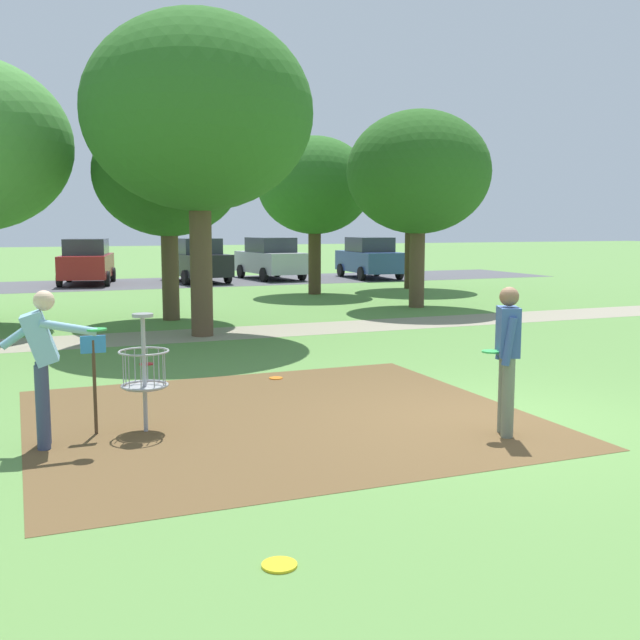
{
  "coord_description": "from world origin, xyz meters",
  "views": [
    {
      "loc": [
        -5.31,
        -7.53,
        2.4
      ],
      "look_at": [
        -1.16,
        2.7,
        1.0
      ],
      "focal_mm": 42.21,
      "sensor_mm": 36.0,
      "label": 1
    }
  ],
  "objects_px": {
    "tree_far_right": "(418,173)",
    "parked_car_center_left": "(197,260)",
    "frisbee_by_tee": "(279,565)",
    "parked_car_leftmost": "(87,262)",
    "tree_near_right": "(198,113)",
    "parked_car_center_right": "(271,258)",
    "tree_far_center": "(168,174)",
    "frisbee_near_basket": "(276,378)",
    "tree_mid_left": "(315,186)",
    "player_foreground_watching": "(507,352)",
    "player_waiting_left": "(42,358)",
    "frisbee_mid_grass": "(146,364)",
    "disc_golf_basket": "(139,368)",
    "parked_car_rightmost": "(369,258)",
    "tree_near_left": "(412,165)"
  },
  "relations": [
    {
      "from": "tree_far_center",
      "to": "tree_far_right",
      "type": "xyz_separation_m",
      "value": [
        7.23,
        0.25,
        0.23
      ]
    },
    {
      "from": "disc_golf_basket",
      "to": "parked_car_rightmost",
      "type": "height_order",
      "value": "parked_car_rightmost"
    },
    {
      "from": "tree_near_left",
      "to": "parked_car_leftmost",
      "type": "relative_size",
      "value": 1.44
    },
    {
      "from": "parked_car_center_left",
      "to": "parked_car_rightmost",
      "type": "xyz_separation_m",
      "value": [
        7.78,
        -0.59,
        0.0
      ]
    },
    {
      "from": "tree_far_right",
      "to": "frisbee_mid_grass",
      "type": "bearing_deg",
      "value": -144.69
    },
    {
      "from": "frisbee_near_basket",
      "to": "parked_car_leftmost",
      "type": "xyz_separation_m",
      "value": [
        -1.03,
        20.77,
        0.91
      ]
    },
    {
      "from": "player_waiting_left",
      "to": "tree_near_right",
      "type": "relative_size",
      "value": 0.25
    },
    {
      "from": "player_foreground_watching",
      "to": "tree_far_center",
      "type": "height_order",
      "value": "tree_far_center"
    },
    {
      "from": "frisbee_mid_grass",
      "to": "parked_car_leftmost",
      "type": "relative_size",
      "value": 0.05
    },
    {
      "from": "parked_car_rightmost",
      "to": "tree_far_center",
      "type": "bearing_deg",
      "value": -133.84
    },
    {
      "from": "parked_car_center_left",
      "to": "frisbee_near_basket",
      "type": "bearing_deg",
      "value": -99.41
    },
    {
      "from": "tree_near_right",
      "to": "tree_far_right",
      "type": "bearing_deg",
      "value": 24.59
    },
    {
      "from": "parked_car_rightmost",
      "to": "frisbee_near_basket",
      "type": "bearing_deg",
      "value": -119.49
    },
    {
      "from": "player_waiting_left",
      "to": "parked_car_leftmost",
      "type": "height_order",
      "value": "parked_car_leftmost"
    },
    {
      "from": "frisbee_mid_grass",
      "to": "parked_car_center_left",
      "type": "xyz_separation_m",
      "value": [
        5.05,
        18.28,
        0.91
      ]
    },
    {
      "from": "frisbee_by_tee",
      "to": "tree_near_right",
      "type": "distance_m",
      "value": 12.31
    },
    {
      "from": "tree_near_left",
      "to": "frisbee_mid_grass",
      "type": "bearing_deg",
      "value": -134.4
    },
    {
      "from": "frisbee_by_tee",
      "to": "player_waiting_left",
      "type": "bearing_deg",
      "value": 110.92
    },
    {
      "from": "tree_near_left",
      "to": "parked_car_rightmost",
      "type": "bearing_deg",
      "value": 80.0
    },
    {
      "from": "tree_near_left",
      "to": "tree_far_right",
      "type": "relative_size",
      "value": 1.14
    },
    {
      "from": "player_waiting_left",
      "to": "parked_car_leftmost",
      "type": "distance_m",
      "value": 23.41
    },
    {
      "from": "tree_mid_left",
      "to": "player_foreground_watching",
      "type": "bearing_deg",
      "value": -104.59
    },
    {
      "from": "frisbee_mid_grass",
      "to": "tree_mid_left",
      "type": "xyz_separation_m",
      "value": [
        7.6,
        11.25,
        3.71
      ]
    },
    {
      "from": "tree_far_right",
      "to": "player_waiting_left",
      "type": "bearing_deg",
      "value": -134.66
    },
    {
      "from": "frisbee_near_basket",
      "to": "tree_far_right",
      "type": "bearing_deg",
      "value": 49.13
    },
    {
      "from": "parked_car_leftmost",
      "to": "frisbee_near_basket",
      "type": "bearing_deg",
      "value": -87.18
    },
    {
      "from": "player_foreground_watching",
      "to": "player_waiting_left",
      "type": "bearing_deg",
      "value": 163.14
    },
    {
      "from": "tree_near_left",
      "to": "tree_far_right",
      "type": "height_order",
      "value": "tree_near_left"
    },
    {
      "from": "frisbee_by_tee",
      "to": "tree_far_right",
      "type": "height_order",
      "value": "tree_far_right"
    },
    {
      "from": "frisbee_by_tee",
      "to": "frisbee_mid_grass",
      "type": "relative_size",
      "value": 1.07
    },
    {
      "from": "parked_car_center_right",
      "to": "tree_far_center",
      "type": "bearing_deg",
      "value": -118.37
    },
    {
      "from": "frisbee_by_tee",
      "to": "parked_car_center_right",
      "type": "height_order",
      "value": "parked_car_center_right"
    },
    {
      "from": "frisbee_near_basket",
      "to": "tree_far_right",
      "type": "xyz_separation_m",
      "value": [
        7.14,
        8.25,
        3.87
      ]
    },
    {
      "from": "tree_near_right",
      "to": "parked_car_center_right",
      "type": "bearing_deg",
      "value": 66.7
    },
    {
      "from": "frisbee_near_basket",
      "to": "tree_far_center",
      "type": "xyz_separation_m",
      "value": [
        -0.09,
        8.0,
        3.64
      ]
    },
    {
      "from": "tree_mid_left",
      "to": "parked_car_rightmost",
      "type": "relative_size",
      "value": 1.25
    },
    {
      "from": "disc_golf_basket",
      "to": "parked_car_center_left",
      "type": "height_order",
      "value": "parked_car_center_left"
    },
    {
      "from": "parked_car_leftmost",
      "to": "parked_car_center_left",
      "type": "relative_size",
      "value": 1.03
    },
    {
      "from": "tree_far_right",
      "to": "parked_car_center_left",
      "type": "distance_m",
      "value": 12.95
    },
    {
      "from": "tree_near_right",
      "to": "parked_car_leftmost",
      "type": "height_order",
      "value": "tree_near_right"
    },
    {
      "from": "tree_mid_left",
      "to": "tree_far_right",
      "type": "height_order",
      "value": "tree_far_right"
    },
    {
      "from": "frisbee_mid_grass",
      "to": "parked_car_center_right",
      "type": "distance_m",
      "value": 20.6
    },
    {
      "from": "frisbee_near_basket",
      "to": "parked_car_center_right",
      "type": "xyz_separation_m",
      "value": [
        6.79,
        20.75,
        0.91
      ]
    },
    {
      "from": "tree_near_left",
      "to": "tree_near_right",
      "type": "distance_m",
      "value": 13.63
    },
    {
      "from": "frisbee_by_tee",
      "to": "parked_car_leftmost",
      "type": "xyz_separation_m",
      "value": [
        1.05,
        26.97,
        0.91
      ]
    },
    {
      "from": "parked_car_rightmost",
      "to": "tree_mid_left",
      "type": "bearing_deg",
      "value": -129.04
    },
    {
      "from": "tree_far_center",
      "to": "tree_far_right",
      "type": "relative_size",
      "value": 0.93
    },
    {
      "from": "frisbee_by_tee",
      "to": "parked_car_leftmost",
      "type": "distance_m",
      "value": 27.01
    },
    {
      "from": "player_waiting_left",
      "to": "tree_far_right",
      "type": "distance_m",
      "value": 15.39
    },
    {
      "from": "player_waiting_left",
      "to": "parked_car_rightmost",
      "type": "xyz_separation_m",
      "value": [
        14.62,
        22.19,
        -0.06
      ]
    }
  ]
}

